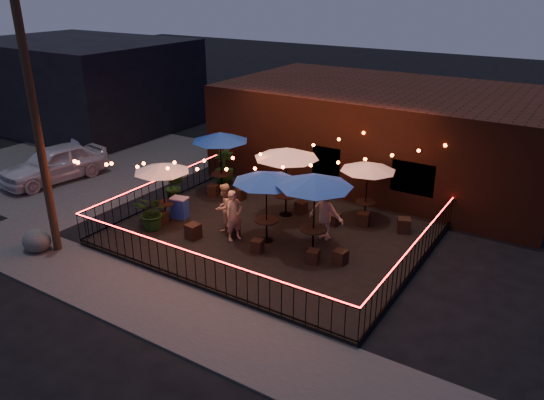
{
  "coord_description": "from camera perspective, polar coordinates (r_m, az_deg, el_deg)",
  "views": [
    {
      "loc": [
        8.84,
        -11.87,
        8.23
      ],
      "look_at": [
        0.1,
        1.89,
        1.44
      ],
      "focal_mm": 35.0,
      "sensor_mm": 36.0,
      "label": 1
    }
  ],
  "objects": [
    {
      "name": "brick_building",
      "position": [
        24.05,
        12.37,
        7.07
      ],
      "size": [
        14.0,
        8.0,
        4.0
      ],
      "color": "#3A1C0F",
      "rests_on": "ground"
    },
    {
      "name": "bistro_chair_2",
      "position": [
        21.48,
        -6.35,
        1.03
      ],
      "size": [
        0.48,
        0.48,
        0.45
      ],
      "primitive_type": "cube",
      "rotation": [
        0.0,
        0.0,
        0.31
      ],
      "color": "black",
      "rests_on": "patio"
    },
    {
      "name": "patron_a",
      "position": [
        17.55,
        -4.09,
        -1.68
      ],
      "size": [
        0.62,
        0.74,
        1.75
      ],
      "primitive_type": "imported",
      "rotation": [
        0.0,
        0.0,
        1.2
      ],
      "color": "tan",
      "rests_on": "patio"
    },
    {
      "name": "patron_c",
      "position": [
        17.64,
        5.83,
        -1.3
      ],
      "size": [
        1.25,
        0.73,
        1.92
      ],
      "primitive_type": "imported",
      "rotation": [
        0.0,
        0.0,
        3.16
      ],
      "color": "tan",
      "rests_on": "patio"
    },
    {
      "name": "bistro_chair_4",
      "position": [
        18.07,
        -4.24,
        -3.23
      ],
      "size": [
        0.43,
        0.43,
        0.44
      ],
      "primitive_type": "cube",
      "rotation": [
        0.0,
        0.0,
        -0.17
      ],
      "color": "black",
      "rests_on": "patio"
    },
    {
      "name": "festoon_lights",
      "position": [
        17.71,
        -3.35,
        3.77
      ],
      "size": [
        10.02,
        8.72,
        1.32
      ],
      "color": "#FF3F13",
      "rests_on": "ground"
    },
    {
      "name": "ground",
      "position": [
        16.94,
        -3.73,
        -6.51
      ],
      "size": [
        110.0,
        110.0,
        0.0
      ],
      "primitive_type": "plane",
      "color": "black",
      "rests_on": "ground"
    },
    {
      "name": "bistro_chair_0",
      "position": [
        19.28,
        -11.82,
        -1.93
      ],
      "size": [
        0.46,
        0.46,
        0.45
      ],
      "primitive_type": "cube",
      "rotation": [
        0.0,
        0.0,
        -0.22
      ],
      "color": "black",
      "rests_on": "patio"
    },
    {
      "name": "car_silver",
      "position": [
        30.04,
        -18.24,
        6.94
      ],
      "size": [
        3.41,
        4.33,
        1.38
      ],
      "primitive_type": "imported",
      "rotation": [
        0.0,
        0.0,
        0.54
      ],
      "color": "#A4A3AC",
      "rests_on": "ground"
    },
    {
      "name": "utility_pole",
      "position": [
        17.51,
        -23.9,
        6.7
      ],
      "size": [
        0.26,
        0.26,
        8.0
      ],
      "primitive_type": "cylinder",
      "color": "#3C2D18",
      "rests_on": "ground"
    },
    {
      "name": "patio",
      "position": [
        18.36,
        -0.07,
        -3.75
      ],
      "size": [
        10.0,
        8.0,
        0.15
      ],
      "primitive_type": "cube",
      "color": "black",
      "rests_on": "ground"
    },
    {
      "name": "potted_shrub_b",
      "position": [
        20.85,
        -10.44,
        1.41
      ],
      "size": [
        0.89,
        0.81,
        1.34
      ],
      "primitive_type": "imported",
      "rotation": [
        0.0,
        0.0,
        0.34
      ],
      "color": "#15390D",
      "rests_on": "patio"
    },
    {
      "name": "fence_front",
      "position": [
        15.26,
        -8.24,
        -7.36
      ],
      "size": [
        10.0,
        0.04,
        1.04
      ],
      "color": "black",
      "rests_on": "patio"
    },
    {
      "name": "bistro_chair_9",
      "position": [
        16.46,
        7.38,
        -6.1
      ],
      "size": [
        0.42,
        0.42,
        0.44
      ],
      "primitive_type": "cube",
      "rotation": [
        0.0,
        0.0,
        3.01
      ],
      "color": "black",
      "rests_on": "patio"
    },
    {
      "name": "potted_shrub_c",
      "position": [
        22.64,
        -5.17,
        3.58
      ],
      "size": [
        1.06,
        1.06,
        1.46
      ],
      "primitive_type": "imported",
      "rotation": [
        0.0,
        0.0,
        0.37
      ],
      "color": "#193A11",
      "rests_on": "patio"
    },
    {
      "name": "boulder",
      "position": [
        18.92,
        -23.99,
        -4.04
      ],
      "size": [
        0.99,
        0.86,
        0.74
      ],
      "primitive_type": "ellipsoid",
      "rotation": [
        0.0,
        0.0,
        0.06
      ],
      "color": "#484944",
      "rests_on": "ground"
    },
    {
      "name": "bistro_chair_1",
      "position": [
        18.03,
        -8.48,
        -3.35
      ],
      "size": [
        0.49,
        0.49,
        0.52
      ],
      "primitive_type": "cube",
      "rotation": [
        0.0,
        0.0,
        3.01
      ],
      "color": "black",
      "rests_on": "patio"
    },
    {
      "name": "cooler",
      "position": [
        19.6,
        -9.89,
        -0.8
      ],
      "size": [
        0.67,
        0.53,
        0.79
      ],
      "rotation": [
        0.0,
        0.0,
        0.18
      ],
      "color": "#213FB0",
      "rests_on": "patio"
    },
    {
      "name": "parking_lot",
      "position": [
        27.46,
        -19.35,
        3.89
      ],
      "size": [
        11.0,
        12.0,
        0.02
      ],
      "primitive_type": "cube",
      "color": "#3E3B39",
      "rests_on": "ground"
    },
    {
      "name": "bistro_chair_11",
      "position": [
        18.84,
        13.99,
        -2.64
      ],
      "size": [
        0.56,
        0.56,
        0.51
      ],
      "primitive_type": "cube",
      "rotation": [
        0.0,
        0.0,
        3.56
      ],
      "color": "black",
      "rests_on": "patio"
    },
    {
      "name": "cafe_table_2",
      "position": [
        16.91,
        -0.61,
        2.4
      ],
      "size": [
        2.36,
        2.36,
        2.45
      ],
      "rotation": [
        0.0,
        0.0,
        0.06
      ],
      "color": "black",
      "rests_on": "patio"
    },
    {
      "name": "potted_shrub_a",
      "position": [
        18.78,
        -12.69,
        -1.31
      ],
      "size": [
        1.28,
        1.15,
        1.27
      ],
      "primitive_type": "imported",
      "rotation": [
        0.0,
        0.0,
        0.15
      ],
      "color": "#113B11",
      "rests_on": "patio"
    },
    {
      "name": "bistro_chair_6",
      "position": [
        19.79,
        3.16,
        -0.81
      ],
      "size": [
        0.41,
        0.41,
        0.45
      ],
      "primitive_type": "cube",
      "rotation": [
        0.0,
        0.0,
        -0.1
      ],
      "color": "black",
      "rests_on": "patio"
    },
    {
      "name": "background_building",
      "position": [
        34.48,
        -19.84,
        11.75
      ],
      "size": [
        12.0,
        9.0,
        5.0
      ],
      "primitive_type": "cube",
      "color": "black",
      "rests_on": "ground"
    },
    {
      "name": "cafe_table_3",
      "position": [
        18.87,
        1.57,
        4.99
      ],
      "size": [
        2.96,
        2.96,
        2.59
      ],
      "rotation": [
        0.0,
        0.0,
        0.31
      ],
      "color": "black",
      "rests_on": "patio"
    },
    {
      "name": "bistro_chair_7",
      "position": [
        18.93,
        6.71,
        -2.12
      ],
      "size": [
        0.4,
        0.4,
        0.42
      ],
      "primitive_type": "cube",
      "rotation": [
        0.0,
        0.0,
        2.98
      ],
      "color": "black",
      "rests_on": "patio"
    },
    {
      "name": "bistro_chair_3",
      "position": [
        21.05,
        -3.44,
        0.65
      ],
      "size": [
        0.39,
        0.39,
        0.44
      ],
      "primitive_type": "cube",
      "rotation": [
        0.0,
        0.0,
        3.09
      ],
      "color": "black",
      "rests_on": "patio"
    },
    {
      "name": "fence_left",
      "position": [
        21.01,
        -11.65,
        1.02
      ],
      "size": [
        0.04,
        8.0,
        1.04
      ],
      "rotation": [
        0.0,
        0.0,
        1.57
      ],
      "color": "black",
      "rests_on": "patio"
    },
    {
      "name": "cafe_table_0",
      "position": [
        18.92,
        -11.79,
        3.37
      ],
      "size": [
        2.54,
        2.54,
        2.19
      ],
      "rotation": [
        0.0,
        0.0,
        0.35
      ],
      "color": "black",
      "rests_on": "patio"
    },
    {
      "name": "car_white",
      "position": [
        25.13,
        -22.37,
        3.66
      ],
      "size": [
        2.52,
        4.86,
        1.58
      ],
      "primitive_type": "imported",
      "rotation": [
        0.0,
        0.0,
        -0.15
      ],
      "color": "silver",
      "rests_on": "ground"
    },
    {
      "name": "bistro_chair_5",
      "position": [
        17.02,
        -1.59,
        -4.94
      ],
      "size": [
        0.41,
        0.41,
        0.41
      ],
      "primitive_type": "cube",
      "rotation": [
        0.0,
        0.0,
        3.33
      ],
      "color": "black",
      "rests_on": "patio"
    },
    {
      "name": "cafe_table_1",
      "position": [
        21.23,
        -5.61,
        6.7
      ],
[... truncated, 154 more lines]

